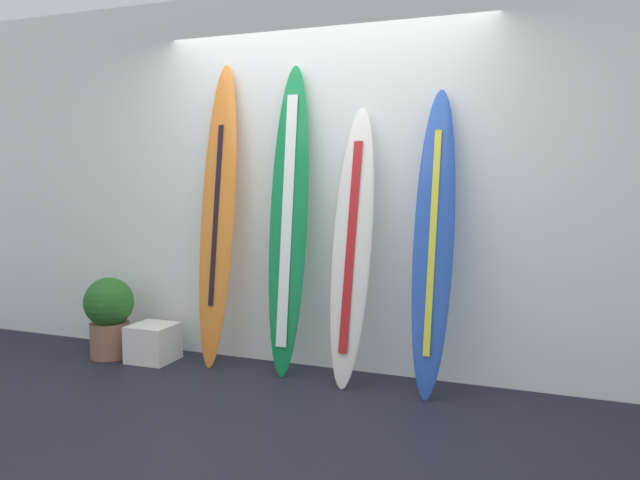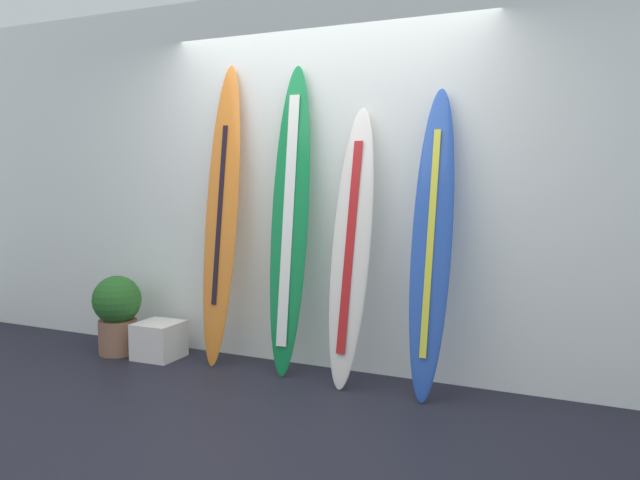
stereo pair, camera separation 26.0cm
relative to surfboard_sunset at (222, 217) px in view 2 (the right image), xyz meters
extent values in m
cube|color=black|center=(0.76, -1.00, -1.15)|extent=(8.00, 8.00, 0.04)
cube|color=white|center=(0.76, 0.30, 0.27)|extent=(7.20, 0.20, 2.80)
ellipsoid|color=orange|center=(0.00, 0.00, 0.01)|extent=(0.29, 0.38, 2.28)
cube|color=black|center=(0.00, -0.03, 0.02)|extent=(0.04, 0.20, 1.35)
cone|color=black|center=(0.00, -0.09, -0.92)|extent=(0.07, 0.08, 0.11)
ellipsoid|color=#127D3E|center=(0.59, 0.00, -0.01)|extent=(0.30, 0.38, 2.24)
cube|color=white|center=(0.59, -0.03, 0.00)|extent=(0.09, 0.26, 1.79)
cone|color=black|center=(0.59, -0.09, -0.93)|extent=(0.07, 0.08, 0.11)
ellipsoid|color=silver|center=(1.09, -0.05, -0.17)|extent=(0.29, 0.45, 1.91)
cube|color=red|center=(1.09, -0.08, -0.16)|extent=(0.07, 0.30, 1.43)
cone|color=black|center=(1.09, -0.17, -0.96)|extent=(0.07, 0.09, 0.11)
ellipsoid|color=#2750B3|center=(1.65, -0.05, -0.12)|extent=(0.28, 0.47, 2.02)
cube|color=yellow|center=(1.65, -0.09, -0.11)|extent=(0.05, 0.30, 1.45)
cone|color=black|center=(1.65, -0.18, -0.95)|extent=(0.07, 0.09, 0.11)
cube|color=silver|center=(-0.52, -0.13, -0.98)|extent=(0.34, 0.34, 0.29)
cylinder|color=#8D6049|center=(-0.90, -0.17, -0.99)|extent=(0.31, 0.31, 0.28)
sphere|color=#286225|center=(-0.90, -0.17, -0.68)|extent=(0.39, 0.39, 0.39)
camera|label=1|loc=(2.52, -4.21, 0.32)|focal=36.26mm
camera|label=2|loc=(2.75, -4.11, 0.32)|focal=36.26mm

